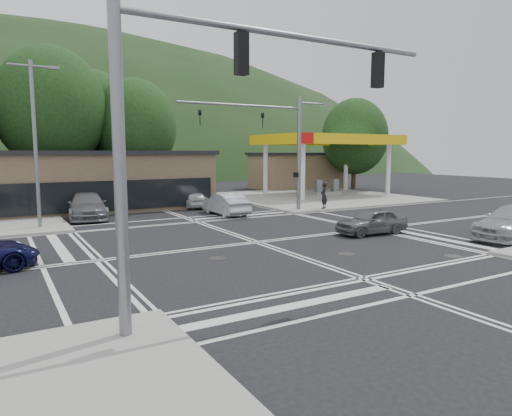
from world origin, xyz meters
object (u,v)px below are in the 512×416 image
car_queue_b (191,199)px  car_queue_a (226,204)px  car_grey_center (372,221)px  car_northbound (87,206)px  pedestrian (324,195)px

car_queue_b → car_queue_a: bearing=97.0°
car_grey_center → car_northbound: car_northbound is taller
car_grey_center → pedestrian: bearing=161.0°
car_queue_a → car_queue_b: (-0.50, 4.93, -0.07)m
car_queue_a → car_northbound: bearing=-19.5°
car_queue_b → car_northbound: size_ratio=0.71×
car_northbound → pedestrian: bearing=-9.9°
car_queue_b → car_northbound: 8.08m
pedestrian → car_queue_a: bearing=-46.8°
car_grey_center → pedestrian: (3.69, 8.59, 0.45)m
car_queue_a → car_queue_b: size_ratio=1.14×
car_grey_center → pedestrian: 9.36m
car_northbound → pedestrian: (15.42, -4.57, 0.30)m
car_queue_b → car_northbound: bearing=15.0°
car_queue_a → pedestrian: (7.08, -1.57, 0.36)m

